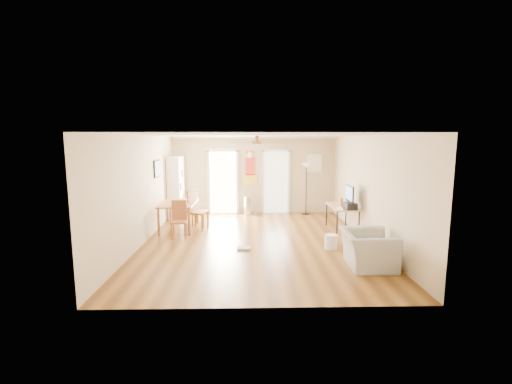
{
  "coord_description": "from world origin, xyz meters",
  "views": [
    {
      "loc": [
        -0.22,
        -8.49,
        2.5
      ],
      "look_at": [
        0.0,
        0.6,
        1.15
      ],
      "focal_mm": 24.86,
      "sensor_mm": 36.0,
      "label": 1
    }
  ],
  "objects_px": {
    "dining_chair_right_b": "(198,210)",
    "torchiere_lamp": "(306,189)",
    "trash_can": "(248,206)",
    "bookshelf": "(176,187)",
    "armchair": "(368,249)",
    "dining_table": "(179,216)",
    "printer": "(350,206)",
    "dining_chair_right_a": "(200,210)",
    "dining_chair_near": "(179,220)",
    "wastebasket_a": "(331,242)",
    "computer_desk": "(342,218)"
  },
  "relations": [
    {
      "from": "dining_chair_right_b",
      "to": "dining_chair_near",
      "type": "distance_m",
      "value": 0.94
    },
    {
      "from": "bookshelf",
      "to": "torchiere_lamp",
      "type": "xyz_separation_m",
      "value": [
        4.28,
        0.3,
        -0.12
      ]
    },
    {
      "from": "dining_chair_right_a",
      "to": "dining_chair_right_b",
      "type": "relative_size",
      "value": 0.88
    },
    {
      "from": "dining_chair_right_a",
      "to": "computer_desk",
      "type": "relative_size",
      "value": 0.74
    },
    {
      "from": "trash_can",
      "to": "printer",
      "type": "height_order",
      "value": "printer"
    },
    {
      "from": "dining_table",
      "to": "dining_chair_right_a",
      "type": "height_order",
      "value": "dining_chair_right_a"
    },
    {
      "from": "dining_chair_right_a",
      "to": "computer_desk",
      "type": "xyz_separation_m",
      "value": [
        3.97,
        -0.68,
        -0.13
      ]
    },
    {
      "from": "dining_chair_right_b",
      "to": "bookshelf",
      "type": "bearing_deg",
      "value": 46.54
    },
    {
      "from": "dining_chair_right_a",
      "to": "printer",
      "type": "height_order",
      "value": "dining_chair_right_a"
    },
    {
      "from": "dining_table",
      "to": "computer_desk",
      "type": "bearing_deg",
      "value": -4.07
    },
    {
      "from": "computer_desk",
      "to": "printer",
      "type": "distance_m",
      "value": 0.65
    },
    {
      "from": "computer_desk",
      "to": "wastebasket_a",
      "type": "height_order",
      "value": "computer_desk"
    },
    {
      "from": "torchiere_lamp",
      "to": "dining_chair_near",
      "type": "bearing_deg",
      "value": -143.05
    },
    {
      "from": "dining_chair_right_a",
      "to": "trash_can",
      "type": "distance_m",
      "value": 2.08
    },
    {
      "from": "trash_can",
      "to": "torchiere_lamp",
      "type": "relative_size",
      "value": 0.35
    },
    {
      "from": "dining_chair_right_b",
      "to": "dining_chair_right_a",
      "type": "bearing_deg",
      "value": 16.98
    },
    {
      "from": "trash_can",
      "to": "dining_chair_right_a",
      "type": "bearing_deg",
      "value": -132.51
    },
    {
      "from": "torchiere_lamp",
      "to": "dining_table",
      "type": "bearing_deg",
      "value": -154.13
    },
    {
      "from": "torchiere_lamp",
      "to": "wastebasket_a",
      "type": "bearing_deg",
      "value": -90.69
    },
    {
      "from": "dining_table",
      "to": "wastebasket_a",
      "type": "height_order",
      "value": "dining_table"
    },
    {
      "from": "bookshelf",
      "to": "armchair",
      "type": "xyz_separation_m",
      "value": [
        4.68,
        -4.69,
        -0.63
      ]
    },
    {
      "from": "dining_chair_right_b",
      "to": "torchiere_lamp",
      "type": "xyz_separation_m",
      "value": [
        3.35,
        1.95,
        0.32
      ]
    },
    {
      "from": "bookshelf",
      "to": "printer",
      "type": "relative_size",
      "value": 5.87
    },
    {
      "from": "dining_table",
      "to": "dining_chair_near",
      "type": "bearing_deg",
      "value": -79.49
    },
    {
      "from": "bookshelf",
      "to": "computer_desk",
      "type": "height_order",
      "value": "bookshelf"
    },
    {
      "from": "wastebasket_a",
      "to": "armchair",
      "type": "xyz_separation_m",
      "value": [
        0.45,
        -1.16,
        0.19
      ]
    },
    {
      "from": "trash_can",
      "to": "printer",
      "type": "bearing_deg",
      "value": -45.38
    },
    {
      "from": "bookshelf",
      "to": "computer_desk",
      "type": "relative_size",
      "value": 1.5
    },
    {
      "from": "dining_table",
      "to": "dining_chair_near",
      "type": "distance_m",
      "value": 0.93
    },
    {
      "from": "dining_chair_right_a",
      "to": "printer",
      "type": "relative_size",
      "value": 2.89
    },
    {
      "from": "torchiere_lamp",
      "to": "armchair",
      "type": "xyz_separation_m",
      "value": [
        0.4,
        -4.99,
        -0.51
      ]
    },
    {
      "from": "dining_table",
      "to": "trash_can",
      "type": "xyz_separation_m",
      "value": [
        1.95,
        1.89,
        -0.08
      ]
    },
    {
      "from": "trash_can",
      "to": "bookshelf",
      "type": "bearing_deg",
      "value": -172.74
    },
    {
      "from": "printer",
      "to": "dining_chair_right_a",
      "type": "bearing_deg",
      "value": 158.03
    },
    {
      "from": "dining_table",
      "to": "torchiere_lamp",
      "type": "height_order",
      "value": "torchiere_lamp"
    },
    {
      "from": "bookshelf",
      "to": "dining_chair_right_b",
      "type": "relative_size",
      "value": 1.8
    },
    {
      "from": "dining_table",
      "to": "printer",
      "type": "relative_size",
      "value": 4.57
    },
    {
      "from": "printer",
      "to": "wastebasket_a",
      "type": "xyz_separation_m",
      "value": [
        -0.75,
        -1.15,
        -0.62
      ]
    },
    {
      "from": "dining_table",
      "to": "trash_can",
      "type": "distance_m",
      "value": 2.72
    },
    {
      "from": "dining_table",
      "to": "dining_chair_right_a",
      "type": "xyz_separation_m",
      "value": [
        0.55,
        0.36,
        0.1
      ]
    },
    {
      "from": "torchiere_lamp",
      "to": "wastebasket_a",
      "type": "distance_m",
      "value": 3.9
    },
    {
      "from": "torchiere_lamp",
      "to": "computer_desk",
      "type": "relative_size",
      "value": 1.32
    },
    {
      "from": "torchiere_lamp",
      "to": "wastebasket_a",
      "type": "height_order",
      "value": "torchiere_lamp"
    },
    {
      "from": "wastebasket_a",
      "to": "dining_chair_right_a",
      "type": "bearing_deg",
      "value": 145.14
    },
    {
      "from": "bookshelf",
      "to": "dining_chair_near",
      "type": "height_order",
      "value": "bookshelf"
    },
    {
      "from": "bookshelf",
      "to": "armchair",
      "type": "relative_size",
      "value": 1.8
    },
    {
      "from": "trash_can",
      "to": "wastebasket_a",
      "type": "height_order",
      "value": "trash_can"
    },
    {
      "from": "dining_chair_right_b",
      "to": "dining_table",
      "type": "bearing_deg",
      "value": 100.99
    },
    {
      "from": "dining_table",
      "to": "trash_can",
      "type": "height_order",
      "value": "dining_table"
    },
    {
      "from": "torchiere_lamp",
      "to": "printer",
      "type": "height_order",
      "value": "torchiere_lamp"
    }
  ]
}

